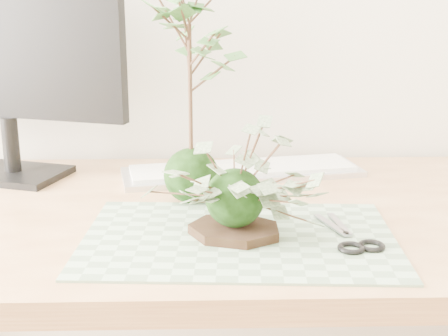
% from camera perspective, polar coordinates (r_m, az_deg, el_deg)
% --- Properties ---
extents(desk, '(1.60, 0.70, 0.74)m').
position_cam_1_polar(desk, '(1.16, 2.15, -7.76)').
color(desk, tan).
rests_on(desk, ground_plane).
extents(cutting_mat, '(0.50, 0.35, 0.00)m').
position_cam_1_polar(cutting_mat, '(0.99, 1.38, -6.38)').
color(cutting_mat, slate).
rests_on(cutting_mat, desk).
extents(stone_dish, '(0.19, 0.19, 0.01)m').
position_cam_1_polar(stone_dish, '(0.99, 0.99, -5.72)').
color(stone_dish, black).
rests_on(stone_dish, cutting_mat).
extents(ivy_kokedama, '(0.31, 0.31, 0.19)m').
position_cam_1_polar(ivy_kokedama, '(0.96, 1.02, -0.27)').
color(ivy_kokedama, black).
rests_on(ivy_kokedama, stone_dish).
extents(maple_kokedama, '(0.26, 0.26, 0.42)m').
position_cam_1_polar(maple_kokedama, '(1.10, -3.18, 11.74)').
color(maple_kokedama, black).
rests_on(maple_kokedama, desk).
extents(keyboard, '(0.52, 0.24, 0.02)m').
position_cam_1_polar(keyboard, '(1.32, 1.69, -0.25)').
color(keyboard, silver).
rests_on(keyboard, desk).
extents(monitor, '(0.50, 0.21, 0.46)m').
position_cam_1_polar(monitor, '(1.34, -19.54, 10.20)').
color(monitor, black).
rests_on(monitor, desk).
extents(scissors, '(0.08, 0.17, 0.01)m').
position_cam_1_polar(scissors, '(0.98, 11.61, -6.62)').
color(scissors, gray).
rests_on(scissors, cutting_mat).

